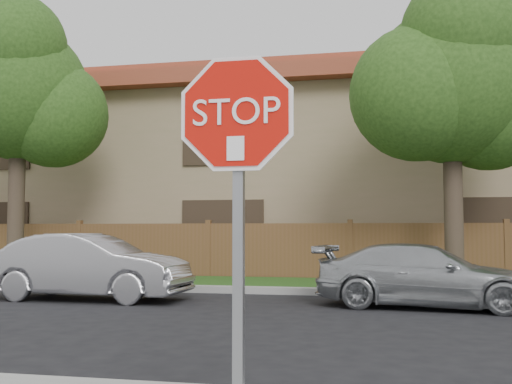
# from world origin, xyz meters

# --- Properties ---
(far_curb) EXTENTS (70.00, 0.30, 0.15)m
(far_curb) POSITION_xyz_m (0.00, 8.15, 0.07)
(far_curb) COLOR gray
(far_curb) RESTS_ON ground
(grass_strip) EXTENTS (70.00, 3.00, 0.12)m
(grass_strip) POSITION_xyz_m (0.00, 9.80, 0.06)
(grass_strip) COLOR #1E4714
(grass_strip) RESTS_ON ground
(fence) EXTENTS (70.00, 0.12, 1.60)m
(fence) POSITION_xyz_m (0.00, 11.40, 0.80)
(fence) COLOR brown
(fence) RESTS_ON ground
(apartment_building) EXTENTS (35.20, 9.20, 7.20)m
(apartment_building) POSITION_xyz_m (0.00, 17.00, 3.53)
(apartment_building) COLOR #92805A
(apartment_building) RESTS_ON ground
(tree_left) EXTENTS (4.80, 3.90, 7.78)m
(tree_left) POSITION_xyz_m (-8.98, 9.57, 5.22)
(tree_left) COLOR #382B21
(tree_left) RESTS_ON ground
(tree_mid) EXTENTS (4.80, 3.90, 7.35)m
(tree_mid) POSITION_xyz_m (2.52, 9.57, 4.87)
(tree_mid) COLOR #382B21
(tree_mid) RESTS_ON ground
(stop_sign) EXTENTS (1.01, 0.13, 2.55)m
(stop_sign) POSITION_xyz_m (-0.09, -1.48, 1.83)
(stop_sign) COLOR gray
(stop_sign) RESTS_ON sidewalk_near
(sedan_left) EXTENTS (4.14, 1.55, 1.35)m
(sedan_left) POSITION_xyz_m (-5.04, 6.28, 0.67)
(sedan_left) COLOR #A9A9AD
(sedan_left) RESTS_ON ground
(sedan_right) EXTENTS (4.19, 2.11, 1.17)m
(sedan_right) POSITION_xyz_m (1.60, 6.41, 0.58)
(sedan_right) COLOR #A7ABAE
(sedan_right) RESTS_ON ground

